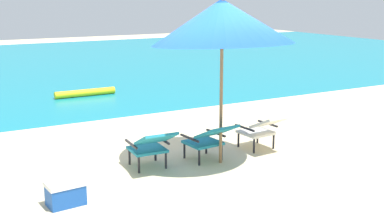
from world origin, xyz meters
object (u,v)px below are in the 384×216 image
lounge_chair_left (151,145)px  lounge_chair_right (263,128)px  lounge_chair_center (209,138)px  beach_umbrella_center (222,22)px  swim_buoy (85,93)px  cooler_box (66,193)px

lounge_chair_left → lounge_chair_right: same height
lounge_chair_center → lounge_chair_right: bearing=4.1°
lounge_chair_center → beach_umbrella_center: size_ratio=0.35×
lounge_chair_left → lounge_chair_center: size_ratio=0.97×
swim_buoy → beach_umbrella_center: beach_umbrella_center is taller
cooler_box → lounge_chair_center: bearing=12.4°
swim_buoy → beach_umbrella_center: (0.31, -6.18, 2.12)m
cooler_box → lounge_chair_left: bearing=23.4°
cooler_box → beach_umbrella_center: bearing=9.4°
swim_buoy → lounge_chair_right: size_ratio=1.75×
lounge_chair_center → cooler_box: lounge_chair_center is taller
swim_buoy → lounge_chair_right: bearing=-78.0°
lounge_chair_right → beach_umbrella_center: (-0.97, -0.19, 1.81)m
swim_buoy → lounge_chair_center: size_ratio=1.74×
lounge_chair_left → lounge_chair_center: (0.96, -0.11, 0.00)m
lounge_chair_left → swim_buoy: bearing=82.4°
lounge_chair_left → beach_umbrella_center: beach_umbrella_center is taller
lounge_chair_right → swim_buoy: bearing=102.0°
lounge_chair_left → cooler_box: bearing=-156.6°
beach_umbrella_center → lounge_chair_center: bearing=143.2°
swim_buoy → lounge_chair_right: lounge_chair_right is taller
swim_buoy → cooler_box: cooler_box is taller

